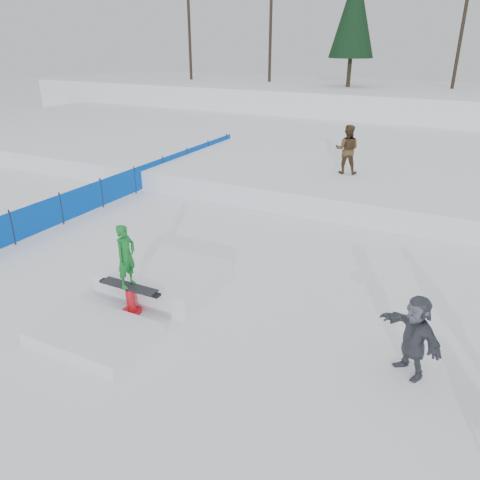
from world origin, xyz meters
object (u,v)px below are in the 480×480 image
at_px(walker_olive, 347,149).
at_px(spectator_dark, 414,336).
at_px(jib_rail_feature, 147,289).
at_px(safety_fence, 135,180).

distance_m(walker_olive, spectator_dark, 11.10).
xyz_separation_m(spectator_dark, jib_rail_feature, (-5.89, -0.11, -0.49)).
relative_size(walker_olive, spectator_dark, 1.18).
distance_m(safety_fence, walker_olive, 8.39).
bearing_deg(walker_olive, jib_rail_feature, 70.88).
height_order(safety_fence, jib_rail_feature, jib_rail_feature).
bearing_deg(safety_fence, jib_rail_feature, -49.72).
distance_m(walker_olive, jib_rail_feature, 10.65).
distance_m(spectator_dark, jib_rail_feature, 5.91).
distance_m(safety_fence, jib_rail_feature, 8.57).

